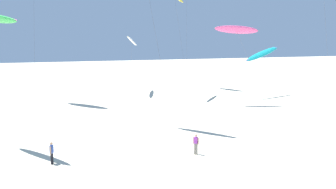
# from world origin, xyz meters

# --- Properties ---
(flying_kite_3) EXTENTS (5.71, 11.24, 11.01)m
(flying_kite_3) POSITION_xyz_m (15.73, 41.25, 10.21)
(flying_kite_3) COLOR #EA5193
(flying_kite_3) RESTS_ON ground
(flying_kite_6) EXTENTS (8.20, 7.45, 8.10)m
(flying_kite_6) POSITION_xyz_m (23.73, 46.49, 6.71)
(flying_kite_6) COLOR #19B2B7
(flying_kite_6) RESTS_ON ground
(flying_kite_7) EXTENTS (4.54, 10.61, 9.82)m
(flying_kite_7) POSITION_xyz_m (5.83, 57.25, 8.63)
(flying_kite_7) COLOR white
(flying_kite_7) RESTS_ON ground
(person_foreground_walker) EXTENTS (0.34, 0.43, 1.66)m
(person_foreground_walker) POSITION_xyz_m (1.40, 23.35, 0.92)
(person_foreground_walker) COLOR slate
(person_foreground_walker) RESTS_ON ground
(person_near_right) EXTENTS (0.30, 0.48, 1.65)m
(person_near_right) POSITION_xyz_m (-9.27, 25.08, 0.90)
(person_near_right) COLOR black
(person_near_right) RESTS_ON ground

